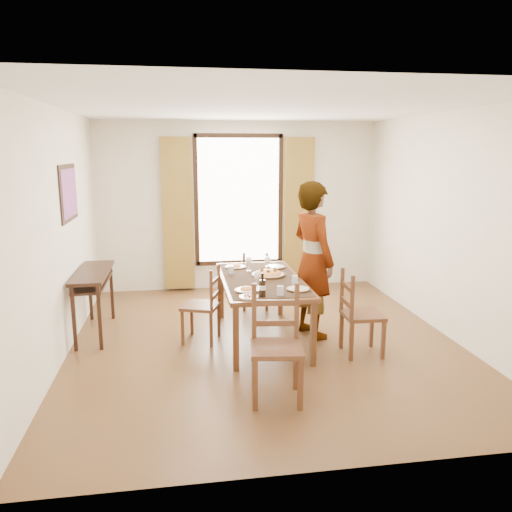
{
  "coord_description": "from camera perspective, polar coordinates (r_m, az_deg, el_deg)",
  "views": [
    {
      "loc": [
        -0.97,
        -5.54,
        2.23
      ],
      "look_at": [
        -0.07,
        0.23,
        1.0
      ],
      "focal_mm": 35.0,
      "sensor_mm": 36.0,
      "label": 1
    }
  ],
  "objects": [
    {
      "name": "chair_south",
      "position": [
        4.59,
        2.33,
        -10.43
      ],
      "size": [
        0.52,
        0.52,
        1.04
      ],
      "rotation": [
        0.0,
        0.0,
        -0.13
      ],
      "color": "brown",
      "rests_on": "ground"
    },
    {
      "name": "caprese_plate",
      "position": [
        5.13,
        -0.83,
        -4.56
      ],
      "size": [
        0.2,
        0.2,
        0.04
      ],
      "primitive_type": null,
      "color": "silver",
      "rests_on": "dining_table"
    },
    {
      "name": "man",
      "position": [
        6.04,
        6.51,
        -0.46
      ],
      "size": [
        0.98,
        0.89,
        1.89
      ],
      "primitive_type": "imported",
      "rotation": [
        0.0,
        0.0,
        1.92
      ],
      "color": "#93969B",
      "rests_on": "ground"
    },
    {
      "name": "tumbler_b",
      "position": [
        6.12,
        -2.89,
        -1.56
      ],
      "size": [
        0.07,
        0.07,
        0.1
      ],
      "primitive_type": "cylinder",
      "color": "silver",
      "rests_on": "dining_table"
    },
    {
      "name": "plate_nw",
      "position": [
        6.44,
        -2.37,
        -1.1
      ],
      "size": [
        0.27,
        0.27,
        0.05
      ],
      "primitive_type": null,
      "color": "silver",
      "rests_on": "dining_table"
    },
    {
      "name": "console_table",
      "position": [
        6.42,
        -18.14,
        -2.64
      ],
      "size": [
        0.38,
        1.2,
        0.8
      ],
      "color": "black",
      "rests_on": "ground"
    },
    {
      "name": "chair_east",
      "position": [
        5.68,
        11.75,
        -6.72
      ],
      "size": [
        0.43,
        0.43,
        0.95
      ],
      "rotation": [
        0.0,
        0.0,
        1.55
      ],
      "color": "brown",
      "rests_on": "ground"
    },
    {
      "name": "tumbler_c",
      "position": [
        5.21,
        2.8,
        -3.97
      ],
      "size": [
        0.07,
        0.07,
        0.1
      ],
      "primitive_type": "cylinder",
      "color": "silver",
      "rests_on": "dining_table"
    },
    {
      "name": "dining_table",
      "position": [
        5.93,
        0.63,
        -3.15
      ],
      "size": [
        0.94,
        1.83,
        0.76
      ],
      "color": "brown",
      "rests_on": "ground"
    },
    {
      "name": "chair_west",
      "position": [
        5.97,
        -6.03,
        -5.78
      ],
      "size": [
        0.52,
        0.52,
        0.91
      ],
      "rotation": [
        0.0,
        0.0,
        -1.91
      ],
      "color": "brown",
      "rests_on": "ground"
    },
    {
      "name": "plate_sw",
      "position": [
        5.37,
        -1.02,
        -3.75
      ],
      "size": [
        0.27,
        0.27,
        0.05
      ],
      "primitive_type": null,
      "color": "silver",
      "rests_on": "dining_table"
    },
    {
      "name": "wine_glass_c",
      "position": [
        6.24,
        -0.84,
        -0.9
      ],
      "size": [
        0.08,
        0.08,
        0.18
      ],
      "primitive_type": null,
      "color": "white",
      "rests_on": "dining_table"
    },
    {
      "name": "tumbler_a",
      "position": [
        5.65,
        4.46,
        -2.74
      ],
      "size": [
        0.07,
        0.07,
        0.1
      ],
      "primitive_type": "cylinder",
      "color": "silver",
      "rests_on": "dining_table"
    },
    {
      "name": "plate_ne",
      "position": [
        6.44,
        2.22,
        -1.09
      ],
      "size": [
        0.27,
        0.27,
        0.05
      ],
      "primitive_type": null,
      "color": "silver",
      "rests_on": "dining_table"
    },
    {
      "name": "wine_glass_a",
      "position": [
        5.5,
        0.13,
        -2.66
      ],
      "size": [
        0.08,
        0.08,
        0.18
      ],
      "primitive_type": null,
      "color": "white",
      "rests_on": "dining_table"
    },
    {
      "name": "ground",
      "position": [
        6.05,
        0.97,
        -9.73
      ],
      "size": [
        5.0,
        5.0,
        0.0
      ],
      "primitive_type": "plane",
      "color": "#463116",
      "rests_on": "ground"
    },
    {
      "name": "chair_north",
      "position": [
        7.16,
        -0.04,
        -2.98
      ],
      "size": [
        0.43,
        0.43,
        0.84
      ],
      "rotation": [
        0.0,
        0.0,
        2.96
      ],
      "color": "brown",
      "rests_on": "ground"
    },
    {
      "name": "wine_glass_b",
      "position": [
        6.27,
        1.32,
        -0.84
      ],
      "size": [
        0.08,
        0.08,
        0.18
      ],
      "primitive_type": null,
      "color": "white",
      "rests_on": "dining_table"
    },
    {
      "name": "plate_se",
      "position": [
        5.42,
        4.87,
        -3.62
      ],
      "size": [
        0.27,
        0.27,
        0.05
      ],
      "primitive_type": null,
      "color": "silver",
      "rests_on": "dining_table"
    },
    {
      "name": "pasta_platter",
      "position": [
        6.01,
        1.44,
        -1.82
      ],
      "size": [
        0.4,
        0.4,
        0.1
      ],
      "primitive_type": null,
      "color": "#DB541C",
      "rests_on": "dining_table"
    },
    {
      "name": "room_shell",
      "position": [
        5.79,
        0.76,
        5.08
      ],
      "size": [
        4.6,
        5.1,
        2.74
      ],
      "color": "white",
      "rests_on": "ground"
    },
    {
      "name": "wine_bottle",
      "position": [
        5.14,
        0.74,
        -3.34
      ],
      "size": [
        0.07,
        0.07,
        0.25
      ],
      "primitive_type": null,
      "color": "black",
      "rests_on": "dining_table"
    }
  ]
}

